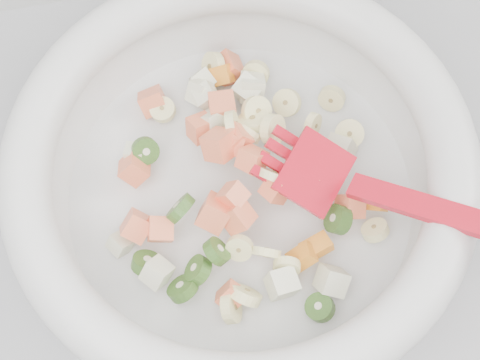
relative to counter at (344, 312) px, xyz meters
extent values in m
cube|color=#929397|center=(0.00, 0.00, 0.00)|extent=(2.00, 0.60, 0.90)
cylinder|color=silver|center=(-0.15, 0.03, 0.46)|extent=(0.31, 0.31, 0.02)
torus|color=silver|center=(-0.15, 0.03, 0.53)|extent=(0.38, 0.38, 0.04)
cylinder|color=beige|center=(-0.11, 0.07, 0.50)|extent=(0.03, 0.04, 0.03)
cylinder|color=beige|center=(-0.12, 0.02, 0.51)|extent=(0.03, 0.03, 0.03)
cylinder|color=beige|center=(-0.05, 0.10, 0.48)|extent=(0.03, 0.03, 0.03)
cylinder|color=beige|center=(-0.12, 0.09, 0.50)|extent=(0.03, 0.03, 0.03)
cylinder|color=beige|center=(-0.04, 0.05, 0.49)|extent=(0.03, 0.03, 0.03)
cylinder|color=beige|center=(-0.17, -0.07, 0.49)|extent=(0.03, 0.03, 0.04)
cylinder|color=beige|center=(-0.11, 0.13, 0.48)|extent=(0.04, 0.02, 0.03)
cylinder|color=beige|center=(-0.16, -0.03, 0.49)|extent=(0.03, 0.02, 0.03)
cylinder|color=beige|center=(-0.18, -0.07, 0.49)|extent=(0.02, 0.03, 0.03)
cylinder|color=beige|center=(-0.09, 0.10, 0.49)|extent=(0.03, 0.03, 0.03)
cylinder|color=beige|center=(-0.15, 0.07, 0.51)|extent=(0.02, 0.04, 0.03)
cylinder|color=beige|center=(-0.13, -0.05, 0.49)|extent=(0.03, 0.02, 0.03)
cylinder|color=beige|center=(-0.05, -0.04, 0.48)|extent=(0.03, 0.03, 0.03)
cylinder|color=beige|center=(-0.15, 0.15, 0.48)|extent=(0.02, 0.03, 0.03)
cylinder|color=beige|center=(-0.14, -0.04, 0.50)|extent=(0.03, 0.02, 0.03)
cylinder|color=beige|center=(-0.20, 0.12, 0.48)|extent=(0.03, 0.03, 0.01)
cylinder|color=beige|center=(-0.13, 0.08, 0.50)|extent=(0.03, 0.03, 0.02)
cylinder|color=beige|center=(-0.07, 0.07, 0.49)|extent=(0.02, 0.03, 0.03)
cylinder|color=beige|center=(-0.13, 0.07, 0.50)|extent=(0.03, 0.02, 0.03)
cube|color=#FE8850|center=(-0.14, 0.06, 0.51)|extent=(0.03, 0.02, 0.03)
cube|color=#FE8850|center=(-0.17, 0.08, 0.50)|extent=(0.03, 0.03, 0.03)
cube|color=#FE8850|center=(-0.09, 0.01, 0.50)|extent=(0.03, 0.03, 0.04)
cube|color=#FE8850|center=(-0.22, 0.00, 0.49)|extent=(0.03, 0.03, 0.03)
cube|color=#FE8850|center=(-0.18, -0.07, 0.49)|extent=(0.03, 0.03, 0.03)
cube|color=#FE8850|center=(-0.13, 0.15, 0.48)|extent=(0.03, 0.03, 0.03)
cube|color=#FE8850|center=(-0.16, -0.01, 0.50)|extent=(0.03, 0.03, 0.03)
cube|color=#FE8850|center=(-0.15, 0.10, 0.50)|extent=(0.02, 0.03, 0.02)
cube|color=#FE8850|center=(-0.21, 0.13, 0.48)|extent=(0.03, 0.03, 0.03)
cube|color=#FE8850|center=(-0.24, 0.01, 0.49)|extent=(0.03, 0.03, 0.03)
cube|color=#FE8850|center=(-0.16, 0.01, 0.51)|extent=(0.03, 0.03, 0.03)
cube|color=#FE8850|center=(-0.18, 0.00, 0.50)|extent=(0.04, 0.04, 0.04)
cube|color=#FE8850|center=(-0.16, 0.06, 0.51)|extent=(0.03, 0.04, 0.04)
cube|color=#FE8850|center=(-0.14, 0.04, 0.51)|extent=(0.03, 0.03, 0.03)
cube|color=#FE8850|center=(-0.12, 0.01, 0.51)|extent=(0.03, 0.03, 0.03)
cube|color=#FE8850|center=(-0.15, 0.06, 0.51)|extent=(0.03, 0.03, 0.03)
cube|color=#FE8850|center=(-0.06, -0.01, 0.49)|extent=(0.03, 0.03, 0.03)
cube|color=#FE8850|center=(-0.23, 0.06, 0.49)|extent=(0.03, 0.03, 0.04)
cylinder|color=#63AE3A|center=(-0.20, -0.04, 0.49)|extent=(0.03, 0.03, 0.03)
cylinder|color=#63AE3A|center=(-0.22, 0.07, 0.49)|extent=(0.03, 0.03, 0.02)
cylinder|color=#63AE3A|center=(-0.15, 0.09, 0.49)|extent=(0.03, 0.03, 0.03)
cylinder|color=#63AE3A|center=(-0.21, -0.05, 0.48)|extent=(0.03, 0.03, 0.03)
cylinder|color=#63AE3A|center=(-0.14, 0.15, 0.48)|extent=(0.03, 0.03, 0.03)
cylinder|color=#63AE3A|center=(-0.24, -0.02, 0.48)|extent=(0.03, 0.03, 0.03)
cylinder|color=#63AE3A|center=(-0.20, 0.01, 0.50)|extent=(0.04, 0.03, 0.03)
cylinder|color=#63AE3A|center=(-0.18, -0.03, 0.50)|extent=(0.03, 0.03, 0.03)
cylinder|color=#63AE3A|center=(-0.11, -0.09, 0.48)|extent=(0.03, 0.02, 0.02)
cylinder|color=#63AE3A|center=(-0.08, -0.02, 0.49)|extent=(0.03, 0.03, 0.03)
cube|color=#F2EFCD|center=(-0.23, -0.03, 0.49)|extent=(0.03, 0.03, 0.03)
cube|color=#F2EFCD|center=(-0.06, 0.04, 0.48)|extent=(0.03, 0.03, 0.03)
cube|color=#F2EFCD|center=(-0.26, 0.00, 0.48)|extent=(0.03, 0.03, 0.02)
cube|color=#F2EFCD|center=(-0.14, -0.07, 0.49)|extent=(0.03, 0.02, 0.03)
cube|color=#F2EFCD|center=(-0.23, 0.07, 0.49)|extent=(0.02, 0.02, 0.02)
cube|color=#F2EFCD|center=(-0.16, 0.14, 0.48)|extent=(0.02, 0.03, 0.03)
cube|color=#F2EFCD|center=(-0.12, 0.12, 0.49)|extent=(0.03, 0.04, 0.03)
cube|color=#F2EFCD|center=(-0.16, 0.09, 0.50)|extent=(0.03, 0.03, 0.03)
cube|color=#F2EFCD|center=(-0.12, 0.12, 0.49)|extent=(0.03, 0.03, 0.03)
cube|color=#F2EFCD|center=(-0.09, -0.07, 0.49)|extent=(0.03, 0.03, 0.04)
cube|color=#F2EFCD|center=(-0.17, 0.12, 0.49)|extent=(0.03, 0.03, 0.03)
cube|color=#F2EFCD|center=(-0.16, 0.12, 0.49)|extent=(0.03, 0.02, 0.02)
cube|color=orange|center=(-0.10, -0.04, 0.49)|extent=(0.03, 0.02, 0.02)
cube|color=orange|center=(-0.04, -0.01, 0.48)|extent=(0.03, 0.03, 0.03)
cube|color=orange|center=(-0.11, -0.05, 0.49)|extent=(0.03, 0.02, 0.03)
cube|color=orange|center=(-0.14, 0.14, 0.48)|extent=(0.03, 0.03, 0.03)
cube|color=red|center=(-0.09, 0.01, 0.52)|extent=(0.08, 0.08, 0.03)
cube|color=red|center=(-0.10, 0.05, 0.51)|extent=(0.02, 0.02, 0.01)
cube|color=red|center=(-0.11, 0.04, 0.51)|extent=(0.02, 0.02, 0.01)
cube|color=red|center=(-0.12, 0.03, 0.51)|extent=(0.02, 0.02, 0.01)
cube|color=red|center=(-0.13, 0.02, 0.51)|extent=(0.02, 0.02, 0.01)
cube|color=red|center=(0.00, -0.06, 0.55)|extent=(0.15, 0.13, 0.06)
camera|label=1|loc=(-0.20, -0.21, 1.06)|focal=55.00mm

